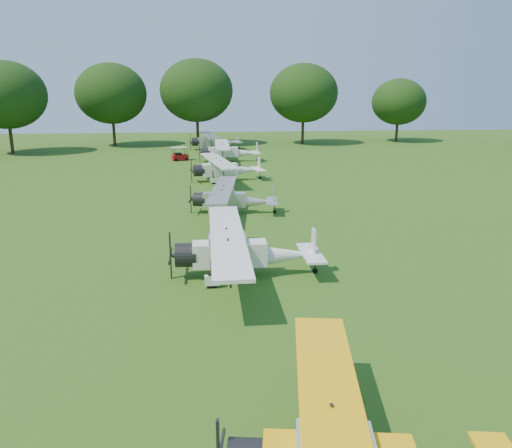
{
  "coord_description": "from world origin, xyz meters",
  "views": [
    {
      "loc": [
        -1.47,
        -21.91,
        8.48
      ],
      "look_at": [
        1.29,
        3.91,
        1.4
      ],
      "focal_mm": 35.0,
      "sensor_mm": 36.0,
      "label": 1
    }
  ],
  "objects_px": {
    "aircraft_7": "(214,140)",
    "aircraft_6": "(228,150)",
    "aircraft_5": "(225,167)",
    "golf_cart": "(180,156)",
    "aircraft_3": "(241,249)",
    "aircraft_4": "(231,197)"
  },
  "relations": [
    {
      "from": "aircraft_6",
      "to": "golf_cart",
      "type": "bearing_deg",
      "value": 166.49
    },
    {
      "from": "aircraft_7",
      "to": "aircraft_6",
      "type": "bearing_deg",
      "value": -89.75
    },
    {
      "from": "aircraft_5",
      "to": "golf_cart",
      "type": "bearing_deg",
      "value": 99.04
    },
    {
      "from": "aircraft_3",
      "to": "aircraft_5",
      "type": "height_order",
      "value": "aircraft_3"
    },
    {
      "from": "aircraft_5",
      "to": "golf_cart",
      "type": "height_order",
      "value": "aircraft_5"
    },
    {
      "from": "golf_cart",
      "to": "aircraft_3",
      "type": "bearing_deg",
      "value": -103.46
    },
    {
      "from": "aircraft_5",
      "to": "aircraft_6",
      "type": "bearing_deg",
      "value": 76.33
    },
    {
      "from": "aircraft_3",
      "to": "aircraft_7",
      "type": "relative_size",
      "value": 0.96
    },
    {
      "from": "aircraft_4",
      "to": "aircraft_7",
      "type": "xyz_separation_m",
      "value": [
        -0.22,
        37.99,
        0.21
      ]
    },
    {
      "from": "aircraft_7",
      "to": "golf_cart",
      "type": "relative_size",
      "value": 5.47
    },
    {
      "from": "aircraft_6",
      "to": "aircraft_3",
      "type": "bearing_deg",
      "value": -91.14
    },
    {
      "from": "aircraft_4",
      "to": "aircraft_7",
      "type": "relative_size",
      "value": 0.84
    },
    {
      "from": "golf_cart",
      "to": "aircraft_7",
      "type": "bearing_deg",
      "value": 47.73
    },
    {
      "from": "aircraft_3",
      "to": "aircraft_6",
      "type": "bearing_deg",
      "value": 88.47
    },
    {
      "from": "aircraft_6",
      "to": "aircraft_4",
      "type": "bearing_deg",
      "value": -91.57
    },
    {
      "from": "aircraft_3",
      "to": "aircraft_5",
      "type": "xyz_separation_m",
      "value": [
        0.42,
        24.96,
        -0.02
      ]
    },
    {
      "from": "aircraft_4",
      "to": "aircraft_6",
      "type": "distance_m",
      "value": 25.69
    },
    {
      "from": "aircraft_5",
      "to": "golf_cart",
      "type": "xyz_separation_m",
      "value": [
        -4.87,
        14.42,
        -0.74
      ]
    },
    {
      "from": "aircraft_3",
      "to": "golf_cart",
      "type": "height_order",
      "value": "aircraft_3"
    },
    {
      "from": "aircraft_5",
      "to": "aircraft_6",
      "type": "distance_m",
      "value": 12.96
    },
    {
      "from": "aircraft_6",
      "to": "aircraft_7",
      "type": "xyz_separation_m",
      "value": [
        -1.32,
        12.32,
        0.01
      ]
    },
    {
      "from": "aircraft_5",
      "to": "aircraft_7",
      "type": "distance_m",
      "value": 25.26
    }
  ]
}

